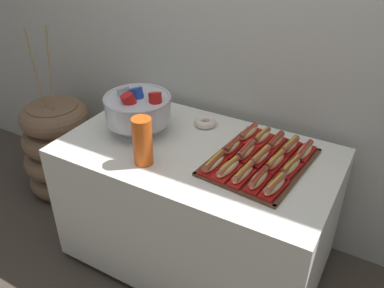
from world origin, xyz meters
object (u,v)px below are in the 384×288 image
hot_dog_3 (258,180)px  hot_dog_8 (275,162)px  buffet_table (197,205)px  hot_dog_1 (228,169)px  hot_dog_10 (248,133)px  donut (205,122)px  hot_dog_11 (262,137)px  cup_stack (143,141)px  hot_dog_12 (275,142)px  punch_bowl (138,108)px  hot_dog_7 (260,157)px  hot_dog_0 (214,163)px  floor_vase (61,149)px  hot_dog_9 (290,167)px  hot_dog_6 (246,152)px  hot_dog_4 (275,186)px  hot_dog_14 (304,152)px  serving_tray (260,162)px  hot_dog_2 (243,174)px  hot_dog_5 (232,147)px  hot_dog_13 (290,147)px

hot_dog_3 → hot_dog_8: size_ratio=0.95×
buffet_table → hot_dog_1: size_ratio=7.25×
hot_dog_10 → donut: hot_dog_10 is taller
hot_dog_11 → cup_stack: 0.61m
hot_dog_12 → punch_bowl: 0.72m
hot_dog_7 → cup_stack: 0.55m
hot_dog_0 → donut: bearing=123.2°
floor_vase → hot_dog_9: 1.67m
hot_dog_3 → cup_stack: 0.55m
hot_dog_1 → punch_bowl: punch_bowl is taller
hot_dog_10 → floor_vase: bearing=-176.2°
hot_dog_1 → punch_bowl: bearing=167.8°
hot_dog_6 → hot_dog_8: (0.15, -0.01, -0.00)m
hot_dog_4 → donut: size_ratio=1.46×
hot_dog_1 → donut: size_ratio=1.54×
hot_dog_6 → punch_bowl: punch_bowl is taller
hot_dog_6 → donut: bearing=149.1°
hot_dog_6 → hot_dog_14: hot_dog_6 is taller
punch_bowl → donut: bearing=40.1°
hot_dog_14 → cup_stack: bearing=-147.1°
hot_dog_3 → donut: hot_dog_3 is taller
serving_tray → hot_dog_12: bearing=84.7°
hot_dog_6 → hot_dog_8: size_ratio=0.98×
hot_dog_2 → hot_dog_6: (-0.06, 0.17, 0.00)m
hot_dog_7 → donut: size_ratio=1.46×
buffet_table → hot_dog_1: (0.22, -0.12, 0.39)m
hot_dog_0 → hot_dog_9: bearing=23.5°
serving_tray → donut: size_ratio=4.60×
hot_dog_5 → punch_bowl: 0.53m
hot_dog_7 → hot_dog_8: size_ratio=1.00×
floor_vase → hot_dog_7: 1.53m
floor_vase → punch_bowl: (0.79, -0.12, 0.57)m
cup_stack → hot_dog_9: bearing=21.8°
floor_vase → hot_dog_2: size_ratio=6.40×
hot_dog_3 → hot_dog_10: size_ratio=0.91×
hot_dog_4 → hot_dog_8: (-0.06, 0.17, 0.00)m
hot_dog_1 → hot_dog_9: bearing=30.9°
hot_dog_8 → hot_dog_13: 0.17m
hot_dog_4 → hot_dog_11: bearing=119.0°
buffet_table → serving_tray: 0.47m
hot_dog_5 → hot_dog_8: same height
hot_dog_12 → hot_dog_13: bearing=-5.3°
hot_dog_1 → hot_dog_12: same height
hot_dog_2 → hot_dog_4: (0.15, -0.01, 0.00)m
hot_dog_9 → cup_stack: bearing=-158.2°
hot_dog_0 → hot_dog_10: size_ratio=0.98×
hot_dog_1 → cup_stack: 0.41m
hot_dog_6 → hot_dog_10: hot_dog_6 is taller
hot_dog_5 → hot_dog_2: bearing=-53.0°
floor_vase → hot_dog_6: (1.38, -0.08, 0.46)m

